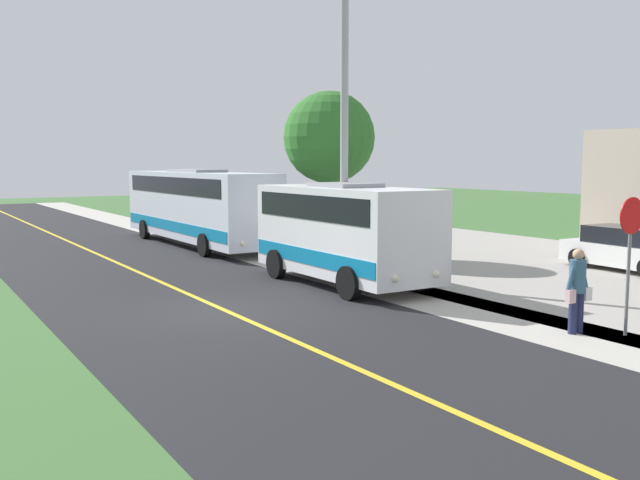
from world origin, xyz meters
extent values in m
plane|color=#3D6633|center=(0.00, 0.00, 0.00)|extent=(120.00, 120.00, 0.00)
cube|color=black|center=(0.00, 0.00, 0.00)|extent=(8.00, 100.00, 0.01)
cube|color=#B2ADA3|center=(-5.20, 0.00, 0.00)|extent=(2.40, 100.00, 0.01)
cube|color=gold|center=(0.00, 0.00, 0.01)|extent=(0.16, 100.00, 0.00)
cube|color=white|center=(-4.51, -1.54, 1.61)|extent=(2.42, 6.50, 2.52)
cube|color=#0C72A5|center=(-4.51, -1.54, 0.90)|extent=(2.46, 6.37, 0.44)
cube|color=black|center=(-4.51, -1.54, 2.32)|extent=(2.46, 5.85, 0.70)
cube|color=gray|center=(-4.51, -1.54, 2.93)|extent=(1.45, 1.95, 0.12)
cylinder|color=black|center=(-5.72, 0.48, 0.45)|extent=(0.25, 0.90, 0.90)
cylinder|color=black|center=(-3.30, 0.48, 0.45)|extent=(0.25, 0.90, 0.90)
cylinder|color=black|center=(-5.72, -3.56, 0.45)|extent=(0.25, 0.90, 0.90)
cylinder|color=black|center=(-3.30, -3.56, 0.45)|extent=(0.25, 0.90, 0.90)
sphere|color=#F2EACC|center=(-5.17, 1.73, 0.70)|extent=(0.20, 0.20, 0.20)
sphere|color=#F2EACC|center=(-3.84, 1.73, 0.70)|extent=(0.20, 0.20, 0.20)
cube|color=silver|center=(-4.47, -13.04, 1.76)|extent=(2.35, 11.85, 2.82)
cube|color=#0C72A5|center=(-4.47, -13.04, 0.90)|extent=(2.39, 11.62, 0.44)
cube|color=black|center=(-4.47, -13.04, 2.62)|extent=(2.39, 10.67, 0.70)
cube|color=gray|center=(-4.47, -13.04, 3.23)|extent=(1.41, 3.56, 0.12)
cylinder|color=black|center=(-5.65, -9.36, 0.45)|extent=(0.25, 0.90, 0.90)
cylinder|color=black|center=(-3.30, -9.36, 0.45)|extent=(0.25, 0.90, 0.90)
cylinder|color=black|center=(-5.65, -16.71, 0.45)|extent=(0.25, 0.90, 0.90)
cylinder|color=black|center=(-3.30, -16.71, 0.45)|extent=(0.25, 0.90, 0.90)
sphere|color=#F2EACC|center=(-5.12, -7.09, 0.70)|extent=(0.20, 0.20, 0.20)
sphere|color=#F2EACC|center=(-3.83, -7.09, 0.70)|extent=(0.20, 0.20, 0.20)
cylinder|color=#1E2347|center=(-5.47, 5.94, 0.44)|extent=(0.18, 0.18, 0.87)
cylinder|color=#1E2347|center=(-5.27, 5.94, 0.44)|extent=(0.18, 0.18, 0.87)
cylinder|color=#335972|center=(-5.37, 5.94, 1.22)|extent=(0.34, 0.34, 0.69)
sphere|color=tan|center=(-5.37, 5.94, 1.68)|extent=(0.24, 0.24, 0.24)
cylinder|color=#335972|center=(-5.55, 5.94, 1.25)|extent=(0.29, 0.10, 0.62)
cube|color=white|center=(-5.63, 5.99, 0.82)|extent=(0.20, 0.12, 0.28)
cylinder|color=#335972|center=(-5.19, 5.94, 1.25)|extent=(0.29, 0.10, 0.62)
cube|color=beige|center=(-5.11, 5.99, 0.82)|extent=(0.20, 0.12, 0.28)
cylinder|color=slate|center=(-6.10, 6.60, 1.10)|extent=(0.07, 0.07, 2.20)
cylinder|color=red|center=(-6.10, 6.62, 2.50)|extent=(0.76, 0.03, 0.76)
cylinder|color=#9E9EA3|center=(-5.00, -2.33, 4.43)|extent=(0.24, 0.24, 8.85)
cube|color=white|center=(-14.03, 1.23, 0.53)|extent=(2.06, 4.50, 0.70)
cube|color=black|center=(-14.04, 1.03, 1.17)|extent=(1.67, 2.51, 0.57)
cylinder|color=black|center=(-15.01, -0.07, 0.32)|extent=(0.26, 0.65, 0.64)
cylinder|color=black|center=(-13.21, -0.18, 0.32)|extent=(0.26, 0.65, 0.64)
cylinder|color=#4C3826|center=(-7.40, -6.96, 1.61)|extent=(0.36, 0.36, 3.22)
sphere|color=#2D6B28|center=(-7.40, -6.96, 4.52)|extent=(3.46, 3.46, 3.46)
camera|label=1|loc=(6.73, 15.32, 3.58)|focal=39.05mm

